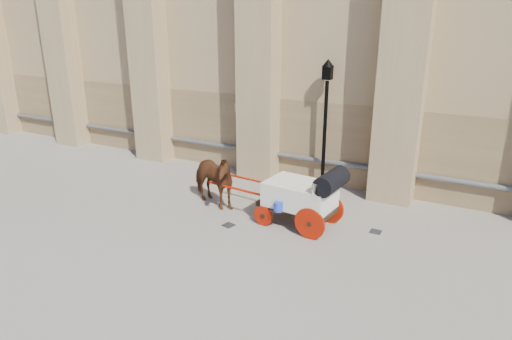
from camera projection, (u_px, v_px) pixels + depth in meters
The scene contains 6 objects.
ground at pixel (233, 216), 14.11m from camera, with size 90.00×90.00×0.00m, color slate.
horse at pixel (211, 179), 14.60m from camera, with size 0.99×2.16×1.83m, color brown.
carriage at pixel (304, 194), 13.13m from camera, with size 4.34×1.60×1.86m.
street_lamp at pixel (325, 122), 15.61m from camera, with size 0.42×0.42×4.52m.
drain_grate_near at pixel (228, 225), 13.48m from camera, with size 0.32×0.32×0.01m, color black.
drain_grate_far at pixel (376, 232), 13.08m from camera, with size 0.32×0.32×0.01m, color black.
Camera 1 is at (6.62, -11.06, 5.95)m, focal length 32.00 mm.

